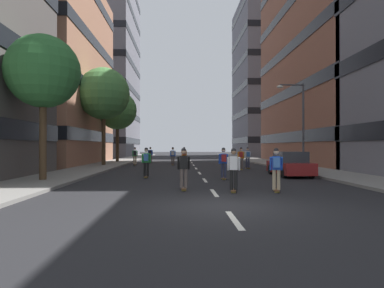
# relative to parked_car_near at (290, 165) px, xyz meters

# --- Properties ---
(ground_plane) EXTENTS (154.62, 154.62, 0.00)m
(ground_plane) POSITION_rel_parked_car_near_xyz_m (-5.48, 15.30, -0.70)
(ground_plane) COLOR black
(sidewalk_left) EXTENTS (3.47, 70.87, 0.14)m
(sidewalk_left) POSITION_rel_parked_car_near_xyz_m (-13.89, 18.52, -0.63)
(sidewalk_left) COLOR gray
(sidewalk_left) RESTS_ON ground_plane
(sidewalk_right) EXTENTS (3.47, 70.87, 0.14)m
(sidewalk_right) POSITION_rel_parked_car_near_xyz_m (2.93, 18.52, -0.63)
(sidewalk_right) COLOR gray
(sidewalk_right) RESTS_ON ground_plane
(lane_markings) EXTENTS (0.16, 57.20, 0.01)m
(lane_markings) POSITION_rel_parked_car_near_xyz_m (-5.48, 15.03, -0.70)
(lane_markings) COLOR silver
(lane_markings) RESTS_ON ground_plane
(building_left_mid) EXTENTS (16.26, 18.53, 19.36)m
(building_left_mid) POSITION_rel_parked_car_near_xyz_m (-23.70, 15.05, 9.07)
(building_left_mid) COLOR #9E6B51
(building_left_mid) RESTS_ON ground_plane
(building_left_far) EXTENTS (16.26, 19.86, 33.33)m
(building_left_far) POSITION_rel_parked_car_near_xyz_m (-23.70, 44.87, 16.06)
(building_left_far) COLOR slate
(building_left_far) RESTS_ON ground_plane
(building_right_mid) EXTENTS (16.26, 23.92, 32.76)m
(building_right_mid) POSITION_rel_parked_car_near_xyz_m (12.74, 15.05, 15.77)
(building_right_mid) COLOR brown
(building_right_mid) RESTS_ON ground_plane
(building_right_far) EXTENTS (16.26, 17.38, 29.65)m
(building_right_far) POSITION_rel_parked_car_near_xyz_m (12.74, 44.87, 14.22)
(building_right_far) COLOR slate
(building_right_far) RESTS_ON ground_plane
(parked_car_near) EXTENTS (1.82, 4.40, 1.52)m
(parked_car_near) POSITION_rel_parked_car_near_xyz_m (0.00, 0.00, 0.00)
(parked_car_near) COLOR maroon
(parked_car_near) RESTS_ON ground_plane
(street_tree_near) EXTENTS (4.36, 4.36, 7.97)m
(street_tree_near) POSITION_rel_parked_car_near_xyz_m (-13.89, 17.91, 5.20)
(street_tree_near) COLOR #4C3823
(street_tree_near) RESTS_ON sidewalk_left
(street_tree_mid) EXTENTS (3.76, 3.76, 7.46)m
(street_tree_mid) POSITION_rel_parked_car_near_xyz_m (-13.89, -3.14, 4.99)
(street_tree_mid) COLOR #4C3823
(street_tree_mid) RESTS_ON sidewalk_left
(street_tree_far) EXTENTS (4.81, 4.81, 9.00)m
(street_tree_far) POSITION_rel_parked_car_near_xyz_m (-13.89, 10.93, 6.02)
(street_tree_far) COLOR #4C3823
(street_tree_far) RESTS_ON sidewalk_left
(streetlamp_right) EXTENTS (2.13, 0.30, 6.50)m
(streetlamp_right) POSITION_rel_parked_car_near_xyz_m (2.22, 4.74, 3.44)
(streetlamp_right) COLOR #3F3F44
(streetlamp_right) RESTS_ON sidewalk_right
(skater_0) EXTENTS (0.55, 0.91, 1.78)m
(skater_0) POSITION_rel_parked_car_near_xyz_m (-10.15, 17.52, 0.32)
(skater_0) COLOR brown
(skater_0) RESTS_ON ground_plane
(skater_1) EXTENTS (0.53, 0.90, 1.78)m
(skater_1) POSITION_rel_parked_car_near_xyz_m (-8.82, -0.81, 0.32)
(skater_1) COLOR brown
(skater_1) RESTS_ON ground_plane
(skater_2) EXTENTS (0.55, 0.91, 1.78)m
(skater_2) POSITION_rel_parked_car_near_xyz_m (-6.39, 14.25, 0.32)
(skater_2) COLOR brown
(skater_2) RESTS_ON ground_plane
(skater_3) EXTENTS (0.54, 0.91, 1.78)m
(skater_3) POSITION_rel_parked_car_near_xyz_m (-1.23, 7.02, 0.32)
(skater_3) COLOR brown
(skater_3) RESTS_ON ground_plane
(skater_4) EXTENTS (0.55, 0.92, 1.78)m
(skater_4) POSITION_rel_parked_car_near_xyz_m (-2.02, 5.80, 0.32)
(skater_4) COLOR brown
(skater_4) RESTS_ON ground_plane
(skater_5) EXTENTS (0.56, 0.92, 1.78)m
(skater_5) POSITION_rel_parked_car_near_xyz_m (-4.67, -7.26, 0.29)
(skater_5) COLOR brown
(skater_5) RESTS_ON ground_plane
(skater_6) EXTENTS (0.53, 0.90, 1.78)m
(skater_6) POSITION_rel_parked_car_near_xyz_m (-7.52, 12.53, 0.32)
(skater_6) COLOR brown
(skater_6) RESTS_ON ground_plane
(skater_7) EXTENTS (0.53, 0.90, 1.78)m
(skater_7) POSITION_rel_parked_car_near_xyz_m (-4.40, -1.99, 0.32)
(skater_7) COLOR brown
(skater_7) RESTS_ON ground_plane
(skater_8) EXTENTS (0.56, 0.92, 1.78)m
(skater_8) POSITION_rel_parked_car_near_xyz_m (-2.94, -7.30, 0.32)
(skater_8) COLOR brown
(skater_8) RESTS_ON ground_plane
(skater_9) EXTENTS (0.53, 0.90, 1.78)m
(skater_9) POSITION_rel_parked_car_near_xyz_m (-6.68, -6.59, 0.29)
(skater_9) COLOR brown
(skater_9) RESTS_ON ground_plane
(skater_10) EXTENTS (0.55, 0.92, 1.78)m
(skater_10) POSITION_rel_parked_car_near_xyz_m (-11.24, 12.70, 0.32)
(skater_10) COLOR brown
(skater_10) RESTS_ON ground_plane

